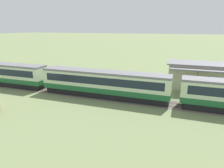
{
  "coord_description": "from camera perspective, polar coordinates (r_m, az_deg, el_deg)",
  "views": [
    {
      "loc": [
        -17.84,
        -26.83,
        10.29
      ],
      "look_at": [
        -27.51,
        0.46,
        1.99
      ],
      "focal_mm": 32.0,
      "sensor_mm": 36.0,
      "label": 1
    }
  ],
  "objects": [
    {
      "name": "passenger_train",
      "position": [
        29.9,
        -1.93,
        0.33
      ],
      "size": [
        103.34,
        2.88,
        4.0
      ],
      "color": "#1E6033",
      "rests_on": "ground_plane"
    },
    {
      "name": "railway_track",
      "position": [
        29.14,
        8.14,
        -4.84
      ],
      "size": [
        156.01,
        3.6,
        0.04
      ],
      "color": "#665B51",
      "rests_on": "ground_plane"
    },
    {
      "name": "station_building",
      "position": [
        37.14,
        22.85,
        2.26
      ],
      "size": [
        9.53,
        6.9,
        4.49
      ],
      "color": "beige",
      "rests_on": "ground_plane"
    }
  ]
}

